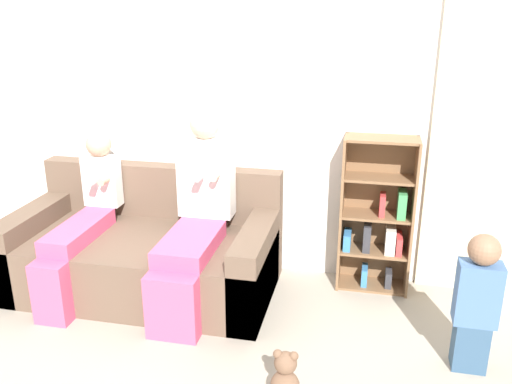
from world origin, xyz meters
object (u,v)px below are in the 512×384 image
Objects in this scene: couch at (145,253)px; toddler_standing at (477,301)px; bookshelf at (378,219)px; teddy_bear at (285,379)px; child_seated at (82,219)px; adult_seated at (196,212)px.

couch is 2.26× the size of toddler_standing.
couch is 1.67m from bookshelf.
teddy_bear is (-0.43, -1.36, -0.37)m from bookshelf.
child_seated reaches higher than toddler_standing.
teddy_bear is (-0.96, -0.50, -0.28)m from toddler_standing.
bookshelf is at bearing 19.89° from adult_seated.
couch is 1.71× the size of child_seated.
couch is at bearing 167.19° from toddler_standing.
child_seated is at bearing -166.37° from bookshelf.
toddler_standing is at bearing -12.81° from couch.
adult_seated is at bearing 166.04° from toddler_standing.
bookshelf is at bearing 13.63° from child_seated.
couch is 1.54m from teddy_bear.
bookshelf is (1.61, 0.37, 0.25)m from couch.
toddler_standing is (1.72, -0.43, -0.21)m from adult_seated.
adult_seated is 1.57× the size of toddler_standing.
toddler_standing is 2.62× the size of teddy_bear.
bookshelf is (-0.53, 0.86, 0.09)m from toddler_standing.
teddy_bear is at bearing -152.43° from toddler_standing.
child_seated is 2.57m from toddler_standing.
teddy_bear is at bearing -50.67° from adult_seated.
couch is at bearing 139.97° from teddy_bear.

